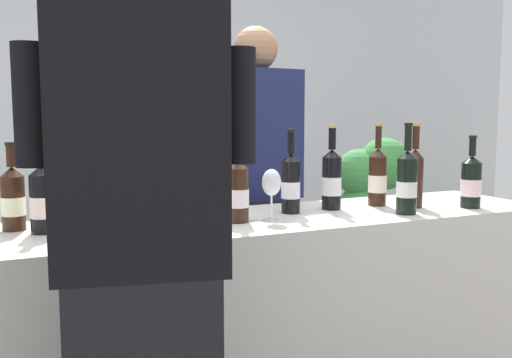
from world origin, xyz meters
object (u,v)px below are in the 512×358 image
Objects in this scene: wine_bottle_1 at (43,199)px; person_server at (256,209)px; wine_bottle_5 at (407,182)px; wine_bottle_4 at (471,182)px; wine_bottle_3 at (13,198)px; wine_bottle_8 at (237,191)px; wine_bottle_6 at (378,177)px; potted_shrub at (370,208)px; wine_glass at (272,185)px; wine_bottle_9 at (291,183)px; person_guest at (143,292)px; wine_bottle_2 at (332,179)px; wine_bottle_0 at (131,191)px; wine_bottle_7 at (415,175)px.

wine_bottle_1 is 1.15m from person_server.
wine_bottle_4 is at bearing 1.82° from wine_bottle_5.
wine_bottle_8 is (0.75, -0.18, 0.00)m from wine_bottle_3.
wine_bottle_1 is at bearing -179.41° from wine_bottle_6.
wine_bottle_3 reaches higher than potted_shrub.
wine_glass is at bearing -138.61° from potted_shrub.
wine_bottle_4 is 0.18× the size of person_server.
wine_bottle_6 is (-0.32, 0.21, 0.02)m from wine_bottle_4.
person_server is (0.22, 0.64, -0.20)m from wine_glass.
wine_bottle_9 is (-0.43, -0.02, -0.00)m from wine_bottle_6.
wine_bottle_5 is at bearing 20.26° from person_guest.
wine_bottle_2 is 1.04× the size of wine_bottle_9.
wine_bottle_6 is (1.45, -0.08, 0.01)m from wine_bottle_3.
wine_bottle_2 is 1.15× the size of wine_bottle_4.
wine_bottle_1 is at bearing 175.11° from wine_bottle_0.
wine_bottle_6 is 0.16m from wine_bottle_7.
wine_bottle_8 is at bearing 48.76° from person_guest.
wine_bottle_4 reaches higher than wine_glass.
wine_bottle_1 is 0.90× the size of wine_bottle_2.
wine_bottle_4 is 1.23m from potted_shrub.
wine_bottle_1 is 0.67m from wine_bottle_8.
wine_bottle_7 reaches higher than wine_bottle_0.
wine_bottle_1 is at bearing 172.50° from wine_bottle_8.
person_server reaches higher than wine_bottle_4.
wine_bottle_5 is (-0.35, -0.01, 0.02)m from wine_bottle_4.
person_guest is (-1.50, -0.44, -0.15)m from wine_bottle_4.
wine_bottle_1 is 0.18× the size of person_guest.
wine_bottle_5 is 1.01× the size of wine_bottle_7.
wine_bottle_0 reaches higher than wine_bottle_1.
wine_bottle_3 is at bearing 168.06° from wine_bottle_5.
wine_bottle_7 reaches higher than wine_bottle_2.
wine_bottle_5 is 1.07× the size of wine_bottle_9.
wine_bottle_1 is 1.62× the size of wine_glass.
wine_bottle_1 is 0.13m from wine_bottle_3.
wine_bottle_9 is (-0.20, -0.01, -0.00)m from wine_bottle_2.
wine_bottle_3 reaches higher than wine_glass.
wine_bottle_3 is 0.99× the size of wine_bottle_4.
person_server is (-0.32, 0.73, -0.20)m from wine_bottle_5.
person_guest is at bearing -139.70° from wine_bottle_9.
wine_bottle_0 is at bearing -4.89° from wine_bottle_1.
wine_bottle_6 is at bearing 136.24° from wine_bottle_7.
wine_bottle_9 is 0.20× the size of person_server.
wine_bottle_5 reaches higher than wine_bottle_9.
person_guest is (-0.83, -1.15, 0.03)m from person_server.
wine_bottle_6 reaches higher than wine_bottle_8.
wine_bottle_9 is (-0.54, 0.09, -0.02)m from wine_bottle_7.
potted_shrub is at bearing 41.39° from wine_glass.
wine_bottle_5 reaches higher than wine_bottle_0.
wine_bottle_0 is at bearing 80.03° from person_guest.
wine_bottle_7 is at bearing -16.39° from wine_bottle_2.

